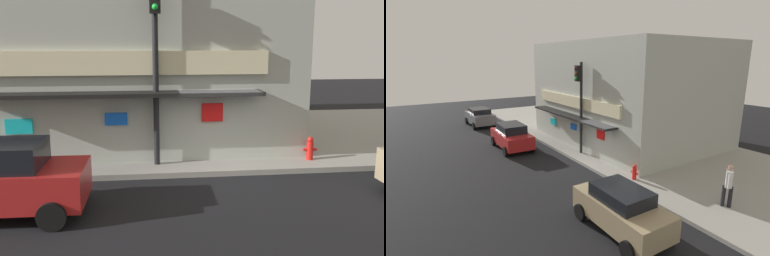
{
  "view_description": "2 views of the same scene",
  "coord_description": "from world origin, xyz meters",
  "views": [
    {
      "loc": [
        -2.38,
        -12.06,
        3.98
      ],
      "look_at": [
        -0.71,
        2.12,
        1.08
      ],
      "focal_mm": 39.91,
      "sensor_mm": 36.0,
      "label": 1
    },
    {
      "loc": [
        12.9,
        -8.78,
        6.13
      ],
      "look_at": [
        -2.91,
        1.37,
        1.57
      ],
      "focal_mm": 26.82,
      "sensor_mm": 36.0,
      "label": 2
    }
  ],
  "objects": [
    {
      "name": "trash_can",
      "position": [
        -3.49,
        1.72,
        0.6
      ],
      "size": [
        0.57,
        0.57,
        0.85
      ],
      "primitive_type": "cylinder",
      "color": "#2D2D2D",
      "rests_on": "sidewalk"
    },
    {
      "name": "potted_plant_by_doorway",
      "position": [
        -6.44,
        2.69,
        0.69
      ],
      "size": [
        0.61,
        0.61,
        0.9
      ],
      "color": "#59595B",
      "rests_on": "sidewalk"
    },
    {
      "name": "traffic_light",
      "position": [
        -1.95,
        0.89,
        3.83
      ],
      "size": [
        0.32,
        0.58,
        5.76
      ],
      "color": "black",
      "rests_on": "sidewalk"
    },
    {
      "name": "potted_plant_by_window",
      "position": [
        -1.13,
        2.15,
        0.58
      ],
      "size": [
        0.53,
        0.53,
        0.8
      ],
      "color": "#59595B",
      "rests_on": "sidewalk"
    },
    {
      "name": "sidewalk",
      "position": [
        0.0,
        5.38,
        0.09
      ],
      "size": [
        42.24,
        10.77,
        0.17
      ],
      "primitive_type": "cube",
      "color": "gray",
      "rests_on": "ground_plane"
    },
    {
      "name": "corner_building",
      "position": [
        -3.15,
        5.87,
        3.71
      ],
      "size": [
        12.46,
        10.15,
        7.08
      ],
      "color": "#ADB2A8",
      "rests_on": "sidewalk"
    },
    {
      "name": "fire_hydrant",
      "position": [
        3.05,
        0.93,
        0.54
      ],
      "size": [
        0.46,
        0.22,
        0.77
      ],
      "color": "red",
      "rests_on": "sidewalk"
    },
    {
      "name": "ground_plane",
      "position": [
        0.0,
        0.0,
        0.0
      ],
      "size": [
        63.36,
        63.36,
        0.0
      ],
      "primitive_type": "plane",
      "color": "black"
    }
  ]
}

